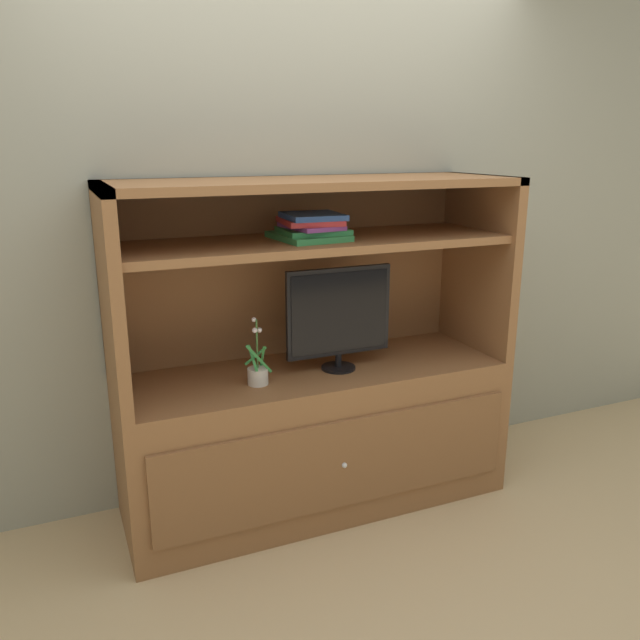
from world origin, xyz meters
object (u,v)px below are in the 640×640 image
(tv_monitor, at_px, (339,315))
(magazine_stack, at_px, (311,227))
(potted_plant, at_px, (258,373))
(media_console, at_px, (315,405))

(tv_monitor, height_order, magazine_stack, magazine_stack)
(tv_monitor, bearing_deg, magazine_stack, 160.05)
(tv_monitor, distance_m, potted_plant, 0.46)
(media_console, xyz_separation_m, tv_monitor, (0.10, -0.05, 0.45))
(media_console, height_order, tv_monitor, media_console)
(media_console, height_order, potted_plant, media_console)
(tv_monitor, xyz_separation_m, potted_plant, (-0.41, -0.04, -0.21))
(media_console, bearing_deg, potted_plant, -164.23)
(potted_plant, distance_m, magazine_stack, 0.68)
(tv_monitor, height_order, potted_plant, tv_monitor)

